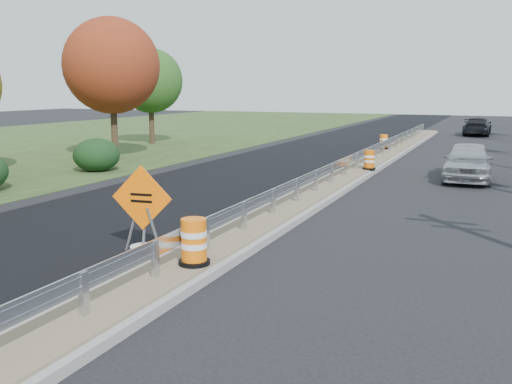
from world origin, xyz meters
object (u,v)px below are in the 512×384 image
at_px(barrel_median_mid, 369,160).
at_px(car_silver, 468,161).
at_px(barrel_median_far, 384,142).
at_px(car_dark_far, 477,126).
at_px(barrel_median_near, 194,243).
at_px(caution_sign, 143,231).

bearing_deg(barrel_median_mid, car_silver, 0.55).
relative_size(barrel_median_far, car_dark_far, 0.17).
bearing_deg(car_silver, barrel_median_mid, 178.84).
relative_size(barrel_median_near, car_dark_far, 0.19).
bearing_deg(caution_sign, barrel_median_far, 80.52).
relative_size(barrel_median_mid, barrel_median_far, 0.99).
relative_size(barrel_median_near, car_silver, 0.20).
distance_m(barrel_median_far, car_silver, 10.24).
bearing_deg(barrel_median_far, barrel_median_near, -87.99).
relative_size(caution_sign, car_dark_far, 0.41).
relative_size(barrel_median_near, barrel_median_mid, 1.13).
bearing_deg(barrel_median_near, car_silver, 74.06).
xyz_separation_m(caution_sign, barrel_median_mid, (2.10, 14.13, 0.11)).
bearing_deg(car_dark_far, barrel_median_far, 74.39).
distance_m(barrel_median_mid, car_silver, 4.05).
bearing_deg(barrel_median_far, caution_sign, -92.49).
distance_m(barrel_median_far, car_dark_far, 16.26).
bearing_deg(barrel_median_far, barrel_median_mid, -82.95).
height_order(barrel_median_near, barrel_median_far, barrel_median_near).
xyz_separation_m(barrel_median_near, car_silver, (4.30, 15.07, 0.10)).
xyz_separation_m(barrel_median_near, car_dark_far, (3.62, 39.56, 0.05)).
height_order(barrel_median_near, car_silver, car_silver).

